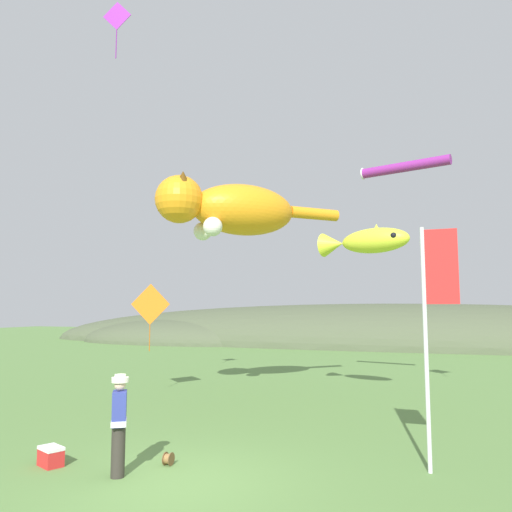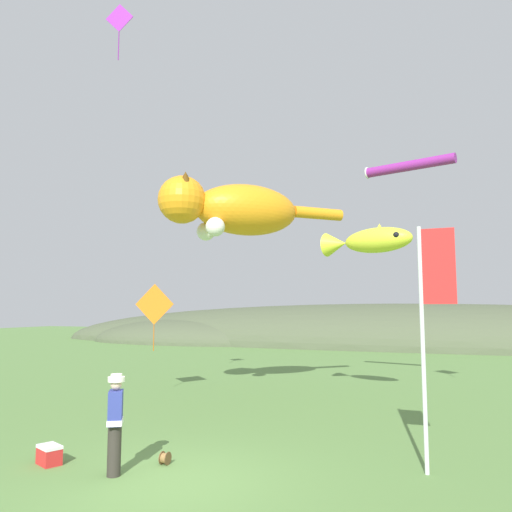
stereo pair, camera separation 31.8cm
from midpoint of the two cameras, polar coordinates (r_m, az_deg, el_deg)
name	(u,v)px [view 2 (the right image)]	position (r m, az deg, el deg)	size (l,w,h in m)	color
ground_plane	(170,483)	(9.37, -8.74, -24.29)	(120.00, 120.00, 0.00)	#5B8442
distant_hill_ridge	(368,345)	(41.93, 12.94, -9.94)	(63.65, 13.07, 6.74)	#4C563D
festival_attendant	(115,421)	(9.67, -14.85, -17.73)	(0.45, 0.49, 1.77)	#332D28
kite_spool	(165,458)	(10.33, -9.42, -21.83)	(0.14, 0.24, 0.24)	olive
picnic_cooler	(49,455)	(10.88, -21.74, -20.34)	(0.58, 0.50, 0.36)	red
festival_banner_pole	(430,309)	(9.80, 20.17, -5.72)	(0.66, 0.08, 4.48)	silver
kite_giant_cat	(233,209)	(16.71, -2.09, 5.36)	(5.19, 5.00, 2.03)	orange
kite_fish_windsock	(368,241)	(15.97, 13.24, 1.70)	(3.04, 1.70, 0.91)	yellow
kite_tube_streamer	(408,166)	(18.71, 17.45, 9.78)	(3.17, 1.22, 0.44)	#8C268C
kite_diamond_violet	(119,19)	(17.19, -14.78, 24.74)	(0.87, 0.20, 1.79)	purple
kite_diamond_orange	(154,305)	(17.74, -11.03, -5.48)	(1.39, 0.27, 2.31)	orange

